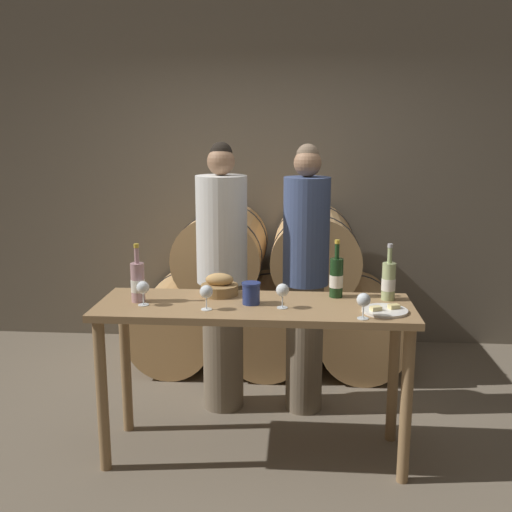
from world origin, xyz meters
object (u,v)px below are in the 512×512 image
wine_bottle_rose (138,282)px  blue_crock (251,292)px  wine_bottle_red (336,277)px  tasting_table (254,328)px  wine_glass_left (206,292)px  wine_bottle_white (389,281)px  wine_glass_right (364,301)px  person_left (222,277)px  bread_basket (220,287)px  cheese_plate (385,310)px  person_right (306,278)px  wine_glass_center (282,291)px  wine_glass_far_left (143,288)px

wine_bottle_rose → blue_crock: wine_bottle_rose is taller
wine_bottle_red → blue_crock: 0.52m
tasting_table → wine_bottle_red: wine_bottle_red is taller
wine_glass_left → wine_bottle_white: bearing=15.1°
wine_glass_right → wine_glass_left: bearing=173.4°
person_left → blue_crock: 0.67m
bread_basket → cheese_plate: 0.97m
person_left → blue_crock: bearing=-68.5°
person_right → blue_crock: size_ratio=14.52×
wine_bottle_white → wine_glass_center: (-0.60, -0.21, -0.01)m
wine_bottle_rose → wine_glass_right: (1.24, -0.23, -0.02)m
person_right → wine_bottle_red: person_right is taller
wine_glass_left → wine_glass_right: size_ratio=1.00×
wine_bottle_red → wine_glass_right: (0.12, -0.41, -0.02)m
person_right → bread_basket: size_ratio=8.11×
person_right → bread_basket: (-0.51, -0.44, 0.04)m
person_right → wine_glass_center: (-0.13, -0.68, 0.09)m
bread_basket → cheese_plate: size_ratio=0.90×
person_right → blue_crock: person_right is taller
person_left → wine_glass_center: bearing=-58.3°
wine_glass_left → wine_glass_center: size_ratio=1.00×
wine_bottle_rose → cheese_plate: (1.37, -0.10, -0.11)m
person_right → wine_glass_right: (0.29, -0.84, 0.09)m
tasting_table → wine_bottle_white: (0.76, 0.14, 0.25)m
cheese_plate → wine_glass_far_left: (-1.32, 0.03, 0.09)m
blue_crock → wine_glass_center: 0.19m
cheese_plate → wine_glass_right: size_ratio=1.79×
tasting_table → wine_bottle_rose: bearing=179.9°
tasting_table → blue_crock: size_ratio=14.35×
wine_bottle_red → wine_glass_left: wine_bottle_red is taller
tasting_table → wine_bottle_rose: (-0.66, 0.00, 0.25)m
bread_basket → cheese_plate: bread_basket is taller
wine_glass_far_left → wine_bottle_red: bearing=13.2°
tasting_table → wine_glass_right: bearing=-21.2°
person_left → bread_basket: size_ratio=8.16×
tasting_table → person_right: bearing=64.8°
wine_glass_left → wine_glass_right: (0.83, -0.10, 0.00)m
wine_glass_far_left → wine_glass_left: (0.36, -0.06, 0.00)m
wine_bottle_white → cheese_plate: 0.27m
wine_bottle_rose → wine_bottle_red: bearing=9.1°
tasting_table → wine_bottle_white: 0.81m
tasting_table → wine_bottle_white: bearing=10.7°
wine_bottle_white → wine_glass_far_left: size_ratio=2.37×
cheese_plate → wine_glass_right: (-0.13, -0.13, 0.09)m
wine_bottle_white → bread_basket: wine_bottle_white is taller
wine_glass_right → person_left: bearing=135.1°
blue_crock → wine_glass_center: bearing=-19.3°
blue_crock → bread_basket: bread_basket is taller
wine_glass_left → wine_glass_center: same height
blue_crock → wine_glass_left: bearing=-151.8°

